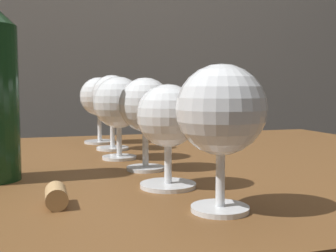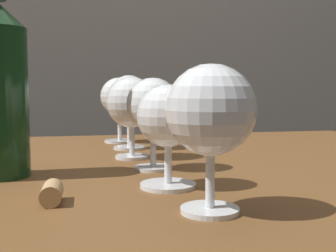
{
  "view_description": "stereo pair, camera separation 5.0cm",
  "coord_description": "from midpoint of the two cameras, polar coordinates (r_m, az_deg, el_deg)",
  "views": [
    {
      "loc": [
        -0.12,
        -0.66,
        0.87
      ],
      "look_at": [
        0.03,
        -0.18,
        0.82
      ],
      "focal_mm": 44.76,
      "sensor_mm": 36.0,
      "label": 1
    },
    {
      "loc": [
        -0.07,
        -0.67,
        0.87
      ],
      "look_at": [
        0.03,
        -0.18,
        0.82
      ],
      "focal_mm": 44.76,
      "sensor_mm": 36.0,
      "label": 2
    }
  ],
  "objects": [
    {
      "name": "wine_glass_white",
      "position": [
        0.4,
        9.44,
        1.97
      ],
      "size": [
        0.09,
        0.09,
        0.14
      ],
      "color": "white",
      "rests_on": "dining_table"
    },
    {
      "name": "dining_table",
      "position": [
        0.71,
        -3.16,
        -12.99
      ],
      "size": [
        1.24,
        0.82,
        0.75
      ],
      "color": "brown",
      "rests_on": "ground_plane"
    },
    {
      "name": "wine_glass_rose",
      "position": [
        0.5,
        2.87,
        1.0
      ],
      "size": [
        0.08,
        0.08,
        0.12
      ],
      "color": "white",
      "rests_on": "dining_table"
    },
    {
      "name": "wine_glass_merlot",
      "position": [
        0.61,
        0.29,
        2.62
      ],
      "size": [
        0.08,
        0.08,
        0.13
      ],
      "color": "white",
      "rests_on": "dining_table"
    },
    {
      "name": "wine_glass_pinot",
      "position": [
        0.93,
        -5.12,
        3.85
      ],
      "size": [
        0.08,
        0.08,
        0.14
      ],
      "color": "white",
      "rests_on": "dining_table"
    },
    {
      "name": "wine_glass_amber",
      "position": [
        0.82,
        -3.6,
        3.87
      ],
      "size": [
        0.08,
        0.08,
        0.15
      ],
      "color": "white",
      "rests_on": "dining_table"
    },
    {
      "name": "cork",
      "position": [
        0.45,
        -12.49,
        -8.92
      ],
      "size": [
        0.02,
        0.04,
        0.02
      ],
      "primitive_type": "cylinder",
      "rotation": [
        1.57,
        0.0,
        0.0
      ],
      "color": "tan",
      "rests_on": "dining_table"
    },
    {
      "name": "wine_glass_chardonnay",
      "position": [
        0.71,
        -2.97,
        3.11
      ],
      "size": [
        0.09,
        0.09,
        0.14
      ],
      "color": "white",
      "rests_on": "dining_table"
    }
  ]
}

